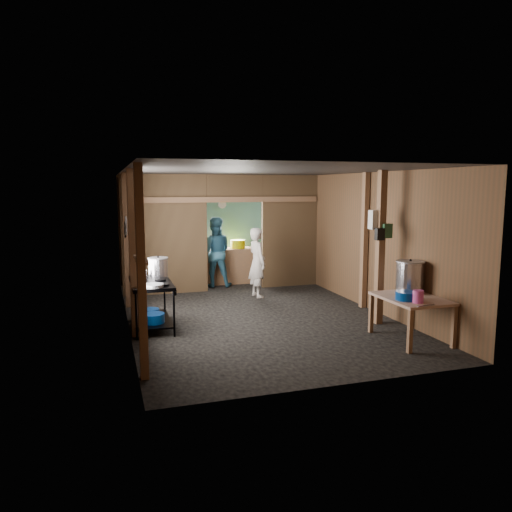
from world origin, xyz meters
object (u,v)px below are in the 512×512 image
object	(u,v)px
pink_bucket	(418,297)
yellow_tub	(238,244)
cook	(257,262)
gas_range	(152,305)
stock_pot	(410,277)
prep_table	(410,319)
stove_pot_large	(158,268)

from	to	relation	value
pink_bucket	yellow_tub	world-z (taller)	yellow_tub
pink_bucket	cook	world-z (taller)	cook
gas_range	stock_pot	distance (m)	4.21
prep_table	yellow_tub	bearing A→B (deg)	104.10
yellow_tub	cook	size ratio (longest dim) A/B	0.24
yellow_tub	cook	distance (m)	1.67
prep_table	yellow_tub	size ratio (longest dim) A/B	3.15
gas_range	prep_table	xyz separation A→B (m)	(3.71, -1.84, -0.06)
prep_table	cook	distance (m)	3.81
cook	pink_bucket	bearing A→B (deg)	-170.35
prep_table	yellow_tub	distance (m)	5.40
gas_range	cook	distance (m)	2.94
gas_range	prep_table	size ratio (longest dim) A/B	1.18
stove_pot_large	stock_pot	xyz separation A→B (m)	(3.73, -1.93, -0.03)
pink_bucket	stove_pot_large	bearing A→B (deg)	142.63
gas_range	stock_pot	size ratio (longest dim) A/B	2.55
stove_pot_large	stock_pot	world-z (taller)	stock_pot
gas_range	cook	size ratio (longest dim) A/B	0.90
stove_pot_large	yellow_tub	bearing A→B (deg)	52.80
prep_table	stock_pot	xyz separation A→B (m)	(0.19, 0.33, 0.57)
prep_table	stove_pot_large	world-z (taller)	stove_pot_large
stove_pot_large	pink_bucket	world-z (taller)	stove_pot_large
stove_pot_large	cook	world-z (taller)	cook
stock_pot	pink_bucket	world-z (taller)	stock_pot
stock_pot	yellow_tub	distance (m)	5.09
cook	prep_table	bearing A→B (deg)	-166.91
cook	stock_pot	bearing A→B (deg)	-162.15
stove_pot_large	cook	xyz separation A→B (m)	(2.20, 1.28, -0.20)
prep_table	stove_pot_large	distance (m)	4.24
pink_bucket	yellow_tub	distance (m)	5.67
prep_table	cook	xyz separation A→B (m)	(-1.34, 3.54, 0.41)
gas_range	stove_pot_large	xyz separation A→B (m)	(0.17, 0.42, 0.55)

